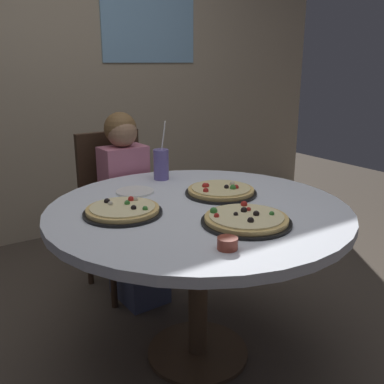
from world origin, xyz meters
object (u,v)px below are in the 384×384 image
at_px(soda_cup, 161,164).
at_px(plate_small, 135,192).
at_px(pizza_veggie, 246,219).
at_px(sauce_bowl, 227,243).
at_px(chair_wooden, 117,202).
at_px(diner_child, 132,218).
at_px(dining_table, 198,225).
at_px(pizza_cheese, 123,210).
at_px(pizza_pepperoni, 221,191).

bearing_deg(soda_cup, plate_small, -147.14).
height_order(pizza_veggie, plate_small, pizza_veggie).
bearing_deg(sauce_bowl, pizza_veggie, 35.86).
height_order(chair_wooden, pizza_veggie, chair_wooden).
bearing_deg(plate_small, diner_child, 68.24).
bearing_deg(sauce_bowl, dining_table, 67.92).
bearing_deg(pizza_cheese, sauce_bowl, -74.23).
xyz_separation_m(chair_wooden, pizza_pepperoni, (0.19, -0.79, 0.24)).
distance_m(diner_child, pizza_pepperoni, 0.69).
relative_size(pizza_cheese, plate_small, 1.80).
relative_size(chair_wooden, pizza_cheese, 2.93).
height_order(dining_table, pizza_pepperoni, pizza_pepperoni).
bearing_deg(sauce_bowl, pizza_pepperoni, 54.95).
bearing_deg(soda_cup, chair_wooden, 102.86).
height_order(pizza_pepperoni, sauce_bowl, pizza_pepperoni).
height_order(pizza_pepperoni, plate_small, pizza_pepperoni).
distance_m(dining_table, diner_child, 0.71).
bearing_deg(pizza_veggie, dining_table, 96.83).
relative_size(diner_child, sauce_bowl, 15.46).
relative_size(pizza_veggie, pizza_cheese, 1.08).
height_order(dining_table, sauce_bowl, sauce_bowl).
distance_m(chair_wooden, plate_small, 0.60).
relative_size(dining_table, plate_small, 7.26).
xyz_separation_m(diner_child, soda_cup, (0.08, -0.21, 0.35)).
height_order(pizza_cheese, sauce_bowl, pizza_cheese).
bearing_deg(chair_wooden, diner_child, -88.08).
distance_m(chair_wooden, diner_child, 0.19).
bearing_deg(plate_small, pizza_cheese, -125.43).
bearing_deg(chair_wooden, sauce_bowl, -97.45).
xyz_separation_m(pizza_cheese, plate_small, (0.18, 0.25, -0.01)).
bearing_deg(chair_wooden, pizza_veggie, -88.18).
bearing_deg(dining_table, pizza_cheese, 165.48).
bearing_deg(pizza_pepperoni, dining_table, -155.61).
distance_m(soda_cup, sauce_bowl, 0.94).
bearing_deg(plate_small, pizza_pepperoni, -37.10).
bearing_deg(diner_child, pizza_veggie, -88.20).
xyz_separation_m(soda_cup, plate_small, (-0.23, -0.15, -0.08)).
relative_size(soda_cup, plate_small, 1.71).
height_order(sauce_bowl, plate_small, sauce_bowl).
relative_size(dining_table, sauce_bowl, 18.66).
xyz_separation_m(chair_wooden, plate_small, (-0.14, -0.54, 0.22)).
xyz_separation_m(pizza_pepperoni, sauce_bowl, (-0.36, -0.51, 0.00)).
bearing_deg(pizza_veggie, chair_wooden, 91.82).
xyz_separation_m(diner_child, pizza_pepperoni, (0.18, -0.61, 0.28)).
xyz_separation_m(pizza_veggie, pizza_cheese, (-0.35, 0.36, -0.00)).
height_order(dining_table, pizza_cheese, pizza_cheese).
bearing_deg(dining_table, chair_wooden, 90.22).
xyz_separation_m(dining_table, plate_small, (-0.14, 0.33, 0.09)).
height_order(pizza_veggie, pizza_cheese, pizza_veggie).
xyz_separation_m(chair_wooden, diner_child, (0.01, -0.18, -0.05)).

